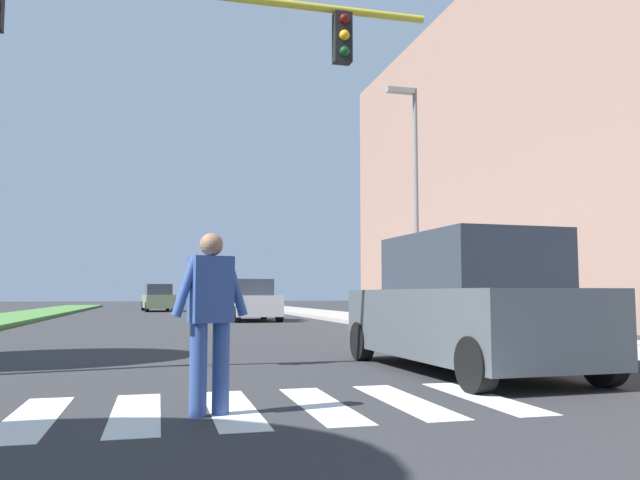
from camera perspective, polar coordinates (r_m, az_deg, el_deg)
ground_plane at (r=28.28m, az=-12.98°, el=-7.03°), size 140.00×140.00×0.00m
crosswalk at (r=6.41m, az=-7.98°, el=-14.86°), size 5.85×2.20×0.01m
sidewalk_right at (r=27.54m, az=3.21°, el=-7.05°), size 3.00×64.00×0.15m
street_lamp_right at (r=20.10m, az=8.43°, el=5.12°), size 1.02×0.24×7.50m
pedestrian_performer at (r=5.99m, az=-9.89°, el=-6.59°), size 0.74×0.33×1.69m
suv_crossing at (r=9.40m, az=12.92°, el=-5.91°), size 2.13×4.67×1.97m
sedan_midblock at (r=26.58m, az=-6.24°, el=-5.55°), size 2.02×4.21×1.72m
sedan_distant at (r=41.85m, az=-14.44°, el=-5.17°), size 2.17×4.58×1.73m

